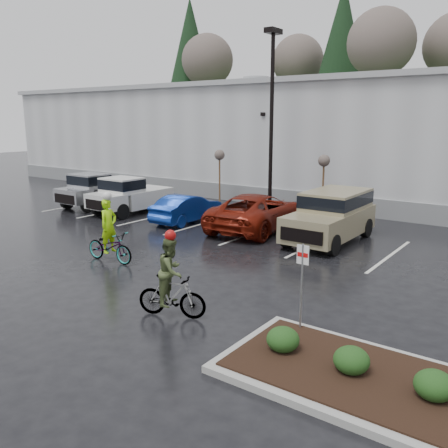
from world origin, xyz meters
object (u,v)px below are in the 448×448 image
Objects in this scene: sapling_mid at (324,164)px; pickup_white at (135,194)px; pickup_silver at (103,189)px; cyclist_hivis at (109,240)px; cyclist_olive at (172,286)px; fire_lane_sign at (302,278)px; car_blue at (187,208)px; car_red at (257,212)px; lamppost at (272,104)px; sapling_west at (220,158)px; suv_tan at (330,217)px.

sapling_mid reaches higher than pickup_white.
cyclist_hivis reaches higher than pickup_silver.
cyclist_olive is at bearing -34.22° from pickup_silver.
car_blue is (-10.22, 7.98, -0.73)m from fire_lane_sign.
pickup_white is 0.88× the size of car_red.
cyclist_hivis is at bearing 170.91° from fire_lane_sign.
fire_lane_sign is at bearing 140.45° from car_blue.
sapling_mid is at bearing 112.49° from fire_lane_sign.
cyclist_hivis is (-2.83, -11.50, -1.96)m from sapling_mid.
lamppost reaches higher than sapling_west.
cyclist_olive is at bearing -69.94° from lamppost.
sapling_west is 6.96m from car_red.
cyclist_olive is at bearing -40.05° from pickup_white.
cyclist_hivis is (-1.54, -7.30, -0.06)m from car_red.
suv_tan is (4.80, -3.35, -4.66)m from lamppost.
car_blue is at bearing -122.32° from lamppost.
sapling_west is 12.23m from cyclist_hivis.
car_blue is (-2.42, -3.82, -5.01)m from lamppost.
lamppost is 2.88× the size of sapling_west.
pickup_silver is 13.98m from suv_tan.
suv_tan is 8.80m from cyclist_hivis.
fire_lane_sign is 0.42× the size of pickup_white.
suv_tan is at bearing -177.81° from car_blue.
sapling_west is 0.78× the size of car_blue.
sapling_mid is at bearing 117.86° from suv_tan.
pickup_white is 7.53m from car_red.
pickup_white is 2.28× the size of cyclist_olive.
suv_tan is at bearing 109.55° from fire_lane_sign.
suv_tan is at bearing -38.67° from cyclist_hivis.
pickup_white is 1.26× the size of car_blue.
cyclist_olive reaches higher than fire_lane_sign.
lamppost is 4.19× the size of fire_lane_sign.
pickup_silver is 6.78m from car_blue.
sapling_mid is 7.19m from car_blue.
car_red is 2.60× the size of cyclist_olive.
car_blue is 1.80× the size of cyclist_olive.
pickup_white is 3.91m from car_blue.
fire_lane_sign reaches higher than car_red.
sapling_west reaches higher than car_red.
lamppost reaches higher than pickup_silver.
fire_lane_sign is at bearing -92.30° from cyclist_olive.
sapling_mid is 13.92m from fire_lane_sign.
car_blue is 11.42m from cyclist_olive.
pickup_white is 1.02× the size of suv_tan.
pickup_white is (-2.31, -4.55, -1.75)m from sapling_west.
sapling_mid is at bearing 0.00° from sapling_west.
sapling_west reaches higher than pickup_silver.
car_blue is at bearing 18.68° from cyclist_olive.
cyclist_olive is (-0.13, -9.43, -0.19)m from suv_tan.
sapling_west is at bearing 180.00° from sapling_mid.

